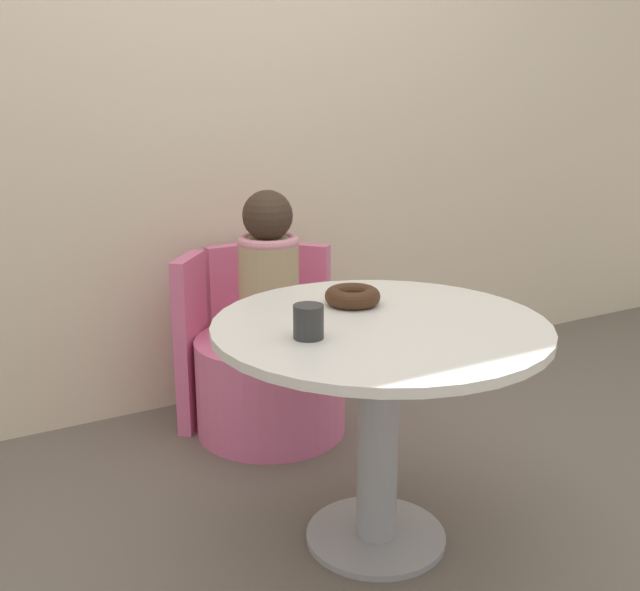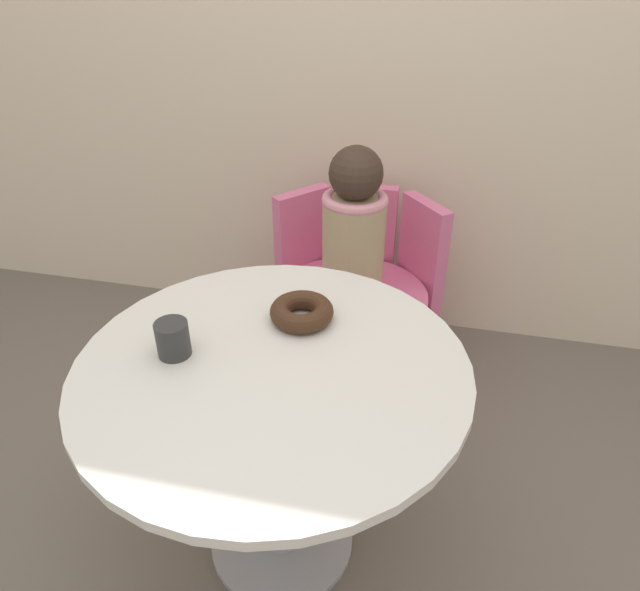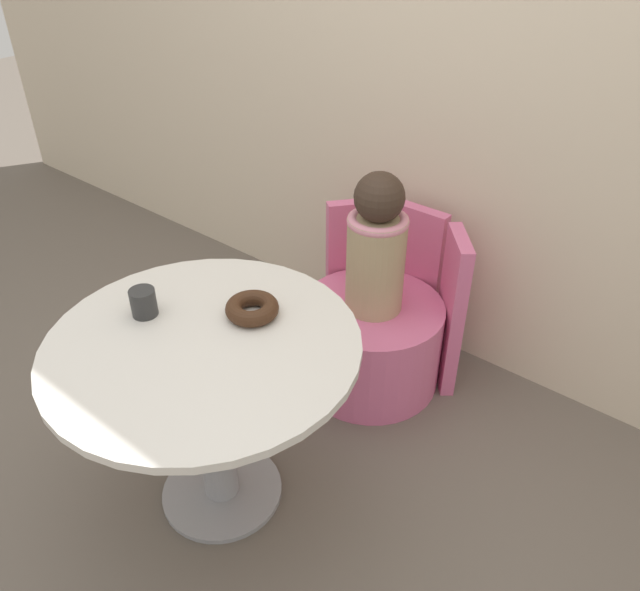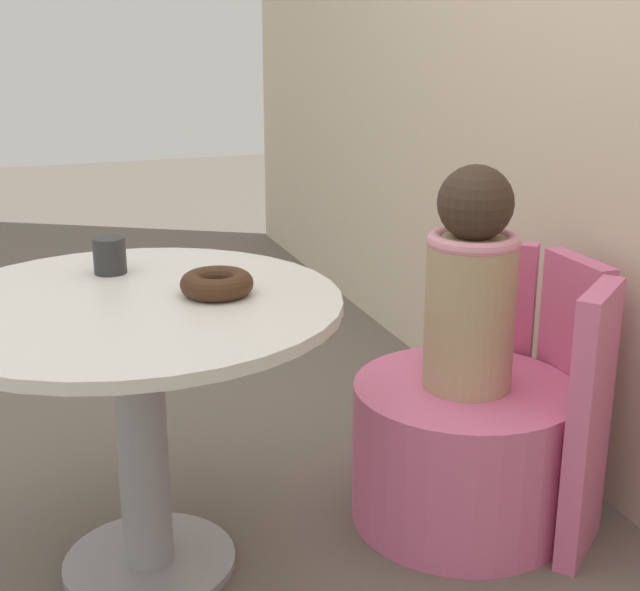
# 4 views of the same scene
# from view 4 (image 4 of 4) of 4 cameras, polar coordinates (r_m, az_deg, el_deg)

# --- Properties ---
(ground_plane) EXTENTS (12.00, 12.00, 0.00)m
(ground_plane) POSITION_cam_4_polar(r_m,az_deg,el_deg) (2.12, -9.51, -16.72)
(ground_plane) COLOR #665B51
(round_table) EXTENTS (0.87, 0.87, 0.63)m
(round_table) POSITION_cam_4_polar(r_m,az_deg,el_deg) (1.91, -11.63, -4.42)
(round_table) COLOR #99999E
(round_table) RESTS_ON ground_plane
(tub_chair) EXTENTS (0.53, 0.53, 0.35)m
(tub_chair) POSITION_cam_4_polar(r_m,az_deg,el_deg) (2.22, 9.10, -9.86)
(tub_chair) COLOR #DB6693
(tub_chair) RESTS_ON ground_plane
(booth_backrest) EXTENTS (0.63, 0.23, 0.63)m
(booth_backrest) POSITION_cam_4_polar(r_m,az_deg,el_deg) (2.27, 14.24, -5.61)
(booth_backrest) COLOR #DB6693
(booth_backrest) RESTS_ON ground_plane
(child_figure) EXTENTS (0.21, 0.21, 0.52)m
(child_figure) POSITION_cam_4_polar(r_m,az_deg,el_deg) (2.06, 9.66, 0.75)
(child_figure) COLOR tan
(child_figure) RESTS_ON tub_chair
(donut) EXTENTS (0.15, 0.15, 0.05)m
(donut) POSITION_cam_4_polar(r_m,az_deg,el_deg) (1.86, -6.62, 0.76)
(donut) COLOR #3D2314
(donut) RESTS_ON round_table
(cup) EXTENTS (0.07, 0.07, 0.08)m
(cup) POSITION_cam_4_polar(r_m,az_deg,el_deg) (2.06, -13.32, 2.50)
(cup) COLOR #2D2D2D
(cup) RESTS_ON round_table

